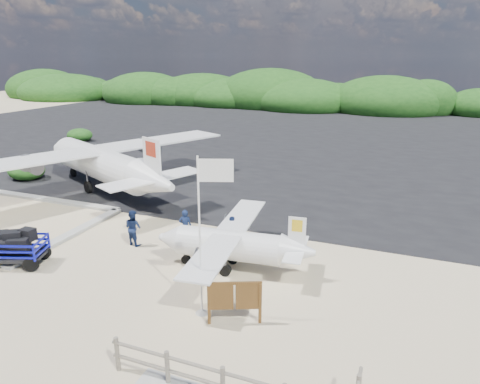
% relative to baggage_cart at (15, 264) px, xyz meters
% --- Properties ---
extents(ground, '(160.00, 160.00, 0.00)m').
position_rel_baggage_cart_xyz_m(ground, '(4.55, 1.51, 0.00)').
color(ground, beige).
extents(asphalt_apron, '(90.00, 50.00, 0.04)m').
position_rel_baggage_cart_xyz_m(asphalt_apron, '(4.55, 31.51, 0.00)').
color(asphalt_apron, '#B2B2B2').
rests_on(asphalt_apron, ground).
extents(vegetation_band, '(124.00, 8.00, 4.40)m').
position_rel_baggage_cart_xyz_m(vegetation_band, '(4.55, 56.51, 0.00)').
color(vegetation_band, '#B2B2B2').
rests_on(vegetation_band, ground).
extents(baggage_cart, '(2.99, 2.30, 1.32)m').
position_rel_baggage_cart_xyz_m(baggage_cart, '(0.00, 0.00, 0.00)').
color(baggage_cart, '#0B10B0').
rests_on(baggage_cart, ground).
extents(flagpole, '(1.12, 0.76, 5.19)m').
position_rel_baggage_cart_xyz_m(flagpole, '(8.43, -0.32, 0.00)').
color(flagpole, white).
rests_on(flagpole, ground).
extents(signboard, '(1.70, 0.86, 1.46)m').
position_rel_baggage_cart_xyz_m(signboard, '(9.61, -0.44, 0.00)').
color(signboard, brown).
rests_on(signboard, ground).
extents(crew_a, '(0.65, 0.51, 1.57)m').
position_rel_baggage_cart_xyz_m(crew_a, '(5.38, 4.27, 0.78)').
color(crew_a, '#121F45').
rests_on(crew_a, ground).
extents(crew_b, '(0.88, 0.75, 1.59)m').
position_rel_baggage_cart_xyz_m(crew_b, '(3.33, 3.33, 0.79)').
color(crew_b, '#121F45').
rests_on(crew_b, ground).
extents(crew_c, '(1.07, 0.67, 1.69)m').
position_rel_baggage_cart_xyz_m(crew_c, '(7.73, 3.97, 0.85)').
color(crew_c, '#121F45').
rests_on(crew_c, ground).
extents(aircraft_large, '(22.72, 22.72, 5.12)m').
position_rel_baggage_cart_xyz_m(aircraft_large, '(18.17, 22.70, 0.00)').
color(aircraft_large, '#B2B2B2').
rests_on(aircraft_large, ground).
extents(aircraft_small, '(7.04, 7.04, 2.31)m').
position_rel_baggage_cart_xyz_m(aircraft_small, '(-5.50, 36.51, 0.00)').
color(aircraft_small, '#B2B2B2').
rests_on(aircraft_small, ground).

